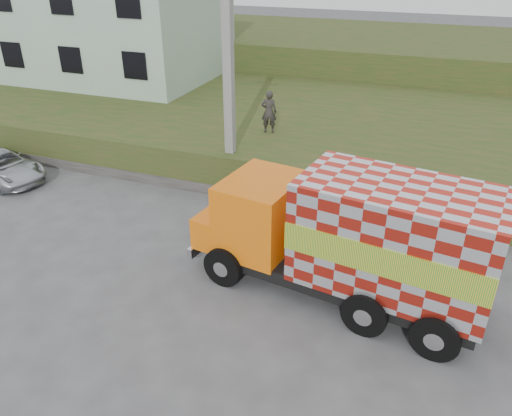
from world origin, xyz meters
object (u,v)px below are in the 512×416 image
at_px(utility_pole, 229,78).
at_px(cow, 214,225).
at_px(pedestrian, 269,112).
at_px(suv, 0,166).
at_px(cargo_truck, 353,238).

relative_size(utility_pole, cow, 5.08).
distance_m(utility_pole, pedestrian, 3.03).
bearing_deg(suv, utility_pole, -62.45).
height_order(utility_pole, suv, utility_pole).
bearing_deg(cow, pedestrian, 90.50).
height_order(cow, pedestrian, pedestrian).
bearing_deg(pedestrian, cow, 82.47).
distance_m(cargo_truck, pedestrian, 8.39).
xyz_separation_m(cargo_truck, suv, (-13.69, 2.40, -1.16)).
bearing_deg(cargo_truck, pedestrian, 132.18).
relative_size(cargo_truck, cow, 4.90).
height_order(cargo_truck, cow, cargo_truck).
bearing_deg(suv, pedestrian, -50.13).
bearing_deg(cargo_truck, suv, 178.98).
xyz_separation_m(suv, pedestrian, (9.11, 4.59, 1.76)).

